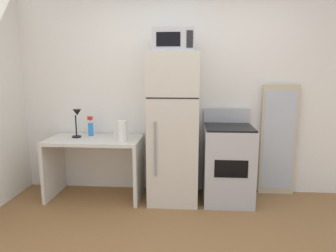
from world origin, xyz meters
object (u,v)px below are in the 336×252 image
at_px(coffee_mug, 117,134).
at_px(refrigerator, 174,129).
at_px(desk_lamp, 77,118).
at_px(spray_bottle, 91,128).
at_px(paper_towel_roll, 122,131).
at_px(oven_range, 228,163).
at_px(leaning_mirror, 278,141).
at_px(microwave, 174,41).
at_px(desk, 95,156).

distance_m(coffee_mug, refrigerator, 0.70).
relative_size(desk_lamp, spray_bottle, 1.42).
height_order(paper_towel_roll, spray_bottle, spray_bottle).
xyz_separation_m(desk_lamp, oven_range, (1.84, -0.01, -0.52)).
height_order(spray_bottle, leaning_mirror, leaning_mirror).
bearing_deg(microwave, leaning_mirror, 12.16).
distance_m(oven_range, leaning_mirror, 0.74).
relative_size(oven_range, leaning_mirror, 0.79).
bearing_deg(desk_lamp, oven_range, -0.40).
bearing_deg(desk_lamp, desk, -5.73).
distance_m(spray_bottle, microwave, 1.50).
xyz_separation_m(coffee_mug, microwave, (0.69, -0.04, 1.10)).
xyz_separation_m(desk, leaning_mirror, (2.28, 0.26, 0.18)).
bearing_deg(coffee_mug, microwave, -3.55).
bearing_deg(paper_towel_roll, microwave, 8.73).
distance_m(desk_lamp, coffee_mug, 0.53).
height_order(microwave, leaning_mirror, microwave).
height_order(refrigerator, microwave, microwave).
height_order(refrigerator, oven_range, refrigerator).
bearing_deg(leaning_mirror, oven_range, -158.63).
xyz_separation_m(desk, microwave, (0.97, -0.02, 1.38)).
distance_m(desk, desk_lamp, 0.52).
bearing_deg(leaning_mirror, microwave, -167.84).
bearing_deg(coffee_mug, desk_lamp, -179.56).
bearing_deg(refrigerator, desk_lamp, 179.13).
bearing_deg(coffee_mug, paper_towel_roll, -54.46).
height_order(desk_lamp, coffee_mug, desk_lamp).
xyz_separation_m(refrigerator, leaning_mirror, (1.31, 0.26, -0.18)).
xyz_separation_m(spray_bottle, refrigerator, (1.06, -0.15, 0.04)).
xyz_separation_m(spray_bottle, microwave, (1.06, -0.17, 1.05)).
xyz_separation_m(coffee_mug, oven_range, (1.35, -0.02, -0.33)).
bearing_deg(coffee_mug, leaning_mirror, 6.81).
xyz_separation_m(microwave, oven_range, (0.65, 0.03, -1.43)).
bearing_deg(oven_range, microwave, -177.69).
relative_size(spray_bottle, leaning_mirror, 0.18).
relative_size(microwave, leaning_mirror, 0.33).
height_order(paper_towel_roll, coffee_mug, paper_towel_roll).
bearing_deg(oven_range, desk, -179.69).
bearing_deg(desk, spray_bottle, 121.22).
bearing_deg(desk_lamp, coffee_mug, 0.44).
distance_m(desk_lamp, oven_range, 1.91).
height_order(desk, paper_towel_roll, paper_towel_roll).
distance_m(paper_towel_roll, coffee_mug, 0.18).
distance_m(desk_lamp, refrigerator, 1.19).
height_order(desk_lamp, spray_bottle, desk_lamp).
bearing_deg(paper_towel_roll, oven_range, 5.38).
relative_size(coffee_mug, oven_range, 0.09).
bearing_deg(spray_bottle, refrigerator, -7.98).
bearing_deg(spray_bottle, desk_lamp, -132.91).
bearing_deg(oven_range, refrigerator, -179.55).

